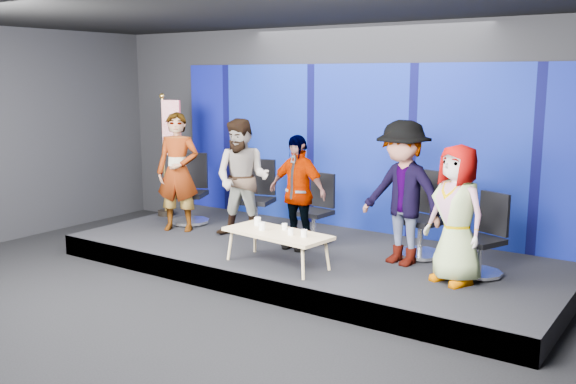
# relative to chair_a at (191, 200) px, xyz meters

# --- Properties ---
(ground) EXTENTS (10.00, 10.00, 0.00)m
(ground) POSITION_rel_chair_a_xyz_m (2.49, -2.73, -0.68)
(ground) COLOR black
(ground) RESTS_ON ground
(room_walls) EXTENTS (10.02, 8.02, 3.51)m
(room_walls) POSITION_rel_chair_a_xyz_m (2.49, -2.73, 1.75)
(room_walls) COLOR black
(room_walls) RESTS_ON ground
(riser) EXTENTS (7.00, 3.00, 0.30)m
(riser) POSITION_rel_chair_a_xyz_m (2.49, -0.23, -0.53)
(riser) COLOR black
(riser) RESTS_ON ground
(backdrop) EXTENTS (7.00, 0.08, 2.60)m
(backdrop) POSITION_rel_chair_a_xyz_m (2.49, 1.22, 0.92)
(backdrop) COLOR #08095D
(backdrop) RESTS_ON riser
(chair_a) EXTENTS (0.85, 0.85, 1.15)m
(chair_a) POSITION_rel_chair_a_xyz_m (0.00, 0.00, 0.00)
(chair_a) COLOR silver
(chair_a) RESTS_ON riser
(panelist_a) EXTENTS (0.80, 0.68, 1.86)m
(panelist_a) POSITION_rel_chair_a_xyz_m (0.19, -0.47, 0.55)
(panelist_a) COLOR black
(panelist_a) RESTS_ON riser
(chair_b) EXTENTS (0.77, 0.77, 1.11)m
(chair_b) POSITION_rel_chair_a_xyz_m (1.21, 0.24, -0.01)
(chair_b) COLOR silver
(chair_b) RESTS_ON riser
(panelist_b) EXTENTS (1.02, 0.88, 1.79)m
(panelist_b) POSITION_rel_chair_a_xyz_m (1.31, -0.25, 0.52)
(panelist_b) COLOR black
(panelist_b) RESTS_ON riser
(chair_c) EXTENTS (0.60, 0.60, 1.00)m
(chair_c) POSITION_rel_chair_a_xyz_m (2.34, 0.18, -0.05)
(chair_c) COLOR silver
(chair_c) RESTS_ON riser
(panelist_c) EXTENTS (0.97, 0.46, 1.62)m
(panelist_c) POSITION_rel_chair_a_xyz_m (2.33, -0.32, 0.43)
(panelist_c) COLOR black
(panelist_c) RESTS_ON riser
(chair_d) EXTENTS (0.78, 0.78, 1.15)m
(chair_d) POSITION_rel_chair_a_xyz_m (3.97, 0.31, 0.00)
(chair_d) COLOR silver
(chair_d) RESTS_ON riser
(panelist_d) EXTENTS (1.34, 0.96, 1.87)m
(panelist_d) POSITION_rel_chair_a_xyz_m (3.87, -0.19, 0.56)
(panelist_d) COLOR black
(panelist_d) RESTS_ON riser
(chair_e) EXTENTS (0.75, 0.75, 1.02)m
(chair_e) POSITION_rel_chair_a_xyz_m (4.91, -0.07, -0.04)
(chair_e) COLOR silver
(chair_e) RESTS_ON riser
(panelist_e) EXTENTS (0.94, 0.79, 1.65)m
(panelist_e) POSITION_rel_chair_a_xyz_m (4.72, -0.54, 0.44)
(panelist_e) COLOR black
(panelist_e) RESTS_ON riser
(coffee_table) EXTENTS (1.50, 0.77, 0.44)m
(coffee_table) POSITION_rel_chair_a_xyz_m (2.58, -1.15, 0.03)
(coffee_table) COLOR tan
(coffee_table) RESTS_ON riser
(mug_a) EXTENTS (0.09, 0.09, 0.11)m
(mug_a) POSITION_rel_chair_a_xyz_m (2.15, -1.01, 0.12)
(mug_a) COLOR white
(mug_a) RESTS_ON coffee_table
(mug_b) EXTENTS (0.09, 0.09, 0.10)m
(mug_b) POSITION_rel_chair_a_xyz_m (2.37, -1.19, 0.12)
(mug_b) COLOR white
(mug_b) RESTS_ON coffee_table
(mug_c) EXTENTS (0.07, 0.07, 0.08)m
(mug_c) POSITION_rel_chair_a_xyz_m (2.60, -1.01, 0.11)
(mug_c) COLOR white
(mug_c) RESTS_ON coffee_table
(mug_d) EXTENTS (0.07, 0.07, 0.09)m
(mug_d) POSITION_rel_chair_a_xyz_m (2.82, -1.20, 0.11)
(mug_d) COLOR white
(mug_d) RESTS_ON coffee_table
(mug_e) EXTENTS (0.08, 0.08, 0.09)m
(mug_e) POSITION_rel_chair_a_xyz_m (3.01, -1.18, 0.11)
(mug_e) COLOR white
(mug_e) RESTS_ON coffee_table
(flag_stand) EXTENTS (0.49, 0.28, 2.12)m
(flag_stand) POSITION_rel_chair_a_xyz_m (-0.65, 0.20, 0.75)
(flag_stand) COLOR black
(flag_stand) RESTS_ON riser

